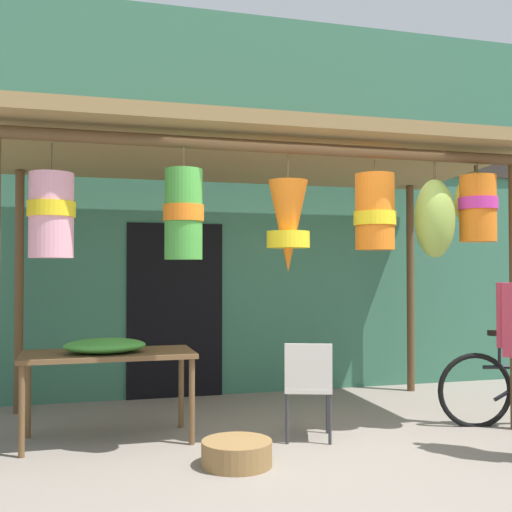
% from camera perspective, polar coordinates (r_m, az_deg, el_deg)
% --- Properties ---
extents(ground_plane, '(30.00, 30.00, 0.00)m').
position_cam_1_polar(ground_plane, '(5.35, 5.45, -17.13)').
color(ground_plane, gray).
extents(shop_facade, '(10.16, 0.29, 4.55)m').
position_cam_1_polar(shop_facade, '(7.57, -1.42, 4.84)').
color(shop_facade, '#387056').
rests_on(shop_facade, ground_plane).
extents(market_stall_canopy, '(4.97, 2.40, 2.72)m').
position_cam_1_polar(market_stall_canopy, '(5.93, 1.53, 7.52)').
color(market_stall_canopy, brown).
rests_on(market_stall_canopy, ground_plane).
extents(display_table, '(1.44, 0.69, 0.76)m').
position_cam_1_polar(display_table, '(5.55, -13.33, -9.34)').
color(display_table, brown).
rests_on(display_table, ground_plane).
extents(flower_heap_on_table, '(0.69, 0.48, 0.12)m').
position_cam_1_polar(flower_heap_on_table, '(5.47, -13.49, -7.96)').
color(flower_heap_on_table, green).
rests_on(flower_heap_on_table, display_table).
extents(folding_chair, '(0.51, 0.51, 0.84)m').
position_cam_1_polar(folding_chair, '(5.46, 4.78, -11.39)').
color(folding_chair, beige).
rests_on(folding_chair, ground_plane).
extents(wicker_basket_by_table, '(0.53, 0.53, 0.19)m').
position_cam_1_polar(wicker_basket_by_table, '(4.88, -1.76, -17.57)').
color(wicker_basket_by_table, olive).
rests_on(wicker_basket_by_table, ground_plane).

